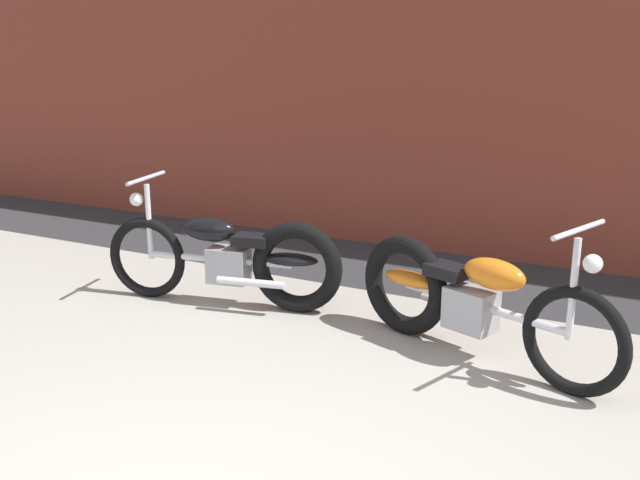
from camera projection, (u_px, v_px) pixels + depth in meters
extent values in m
cube|color=#9E998E|center=(347.00, 391.00, 4.21)|extent=(36.00, 3.50, 0.01)
cube|color=brown|center=(505.00, 2.00, 6.54)|extent=(36.00, 0.50, 4.88)
torus|color=black|center=(147.00, 258.00, 5.76)|extent=(0.68, 0.22, 0.68)
torus|color=black|center=(297.00, 267.00, 5.41)|extent=(0.74, 0.28, 0.73)
cylinder|color=silver|center=(220.00, 259.00, 5.58)|extent=(1.22, 0.31, 0.06)
cube|color=#99999E|center=(229.00, 265.00, 5.57)|extent=(0.36, 0.28, 0.28)
ellipsoid|color=black|center=(209.00, 230.00, 5.54)|extent=(0.47, 0.28, 0.20)
ellipsoid|color=black|center=(291.00, 260.00, 5.41)|extent=(0.47, 0.27, 0.10)
cube|color=black|center=(252.00, 240.00, 5.46)|extent=(0.31, 0.25, 0.08)
cylinder|color=silver|center=(149.00, 222.00, 5.67)|extent=(0.05, 0.05, 0.62)
cylinder|color=silver|center=(146.00, 178.00, 5.57)|extent=(0.15, 0.57, 0.03)
sphere|color=white|center=(136.00, 199.00, 5.65)|extent=(0.11, 0.11, 0.11)
cylinder|color=silver|center=(251.00, 283.00, 5.39)|extent=(0.55, 0.17, 0.06)
torus|color=black|center=(575.00, 341.00, 4.09)|extent=(0.67, 0.30, 0.68)
torus|color=black|center=(405.00, 285.00, 5.00)|extent=(0.73, 0.37, 0.73)
cylinder|color=silver|center=(481.00, 306.00, 4.54)|extent=(1.18, 0.47, 0.06)
cube|color=#99999E|center=(471.00, 309.00, 4.61)|extent=(0.38, 0.31, 0.28)
ellipsoid|color=orange|center=(494.00, 274.00, 4.42)|extent=(0.48, 0.33, 0.20)
ellipsoid|color=orange|center=(410.00, 279.00, 4.95)|extent=(0.47, 0.32, 0.10)
cube|color=black|center=(448.00, 271.00, 4.69)|extent=(0.33, 0.28, 0.08)
cylinder|color=silver|center=(573.00, 290.00, 4.04)|extent=(0.06, 0.06, 0.62)
cylinder|color=silver|center=(579.00, 230.00, 3.95)|extent=(0.22, 0.56, 0.03)
sphere|color=white|center=(593.00, 264.00, 3.92)|extent=(0.11, 0.11, 0.11)
cylinder|color=silver|center=(454.00, 306.00, 4.89)|extent=(0.54, 0.24, 0.06)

